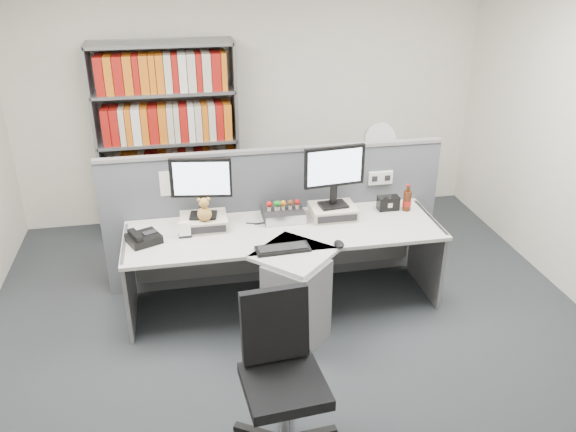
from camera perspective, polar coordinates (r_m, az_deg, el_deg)
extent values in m
plane|color=#32373B|center=(4.55, 1.58, -14.04)|extent=(5.50, 5.50, 0.00)
cube|color=silver|center=(6.42, -3.59, 11.46)|extent=(5.00, 0.04, 2.70)
cube|color=#565861|center=(5.26, -1.23, -0.14)|extent=(3.00, 0.05, 1.25)
cube|color=gray|center=(5.02, -1.29, 6.41)|extent=(3.00, 0.07, 0.03)
cube|color=white|center=(5.33, 8.94, 3.70)|extent=(0.22, 0.04, 0.12)
cube|color=white|center=(5.00, -11.45, 3.28)|extent=(0.16, 0.00, 0.22)
cube|color=white|center=(5.01, -6.87, 3.64)|extent=(0.16, 0.00, 0.22)
cube|color=white|center=(5.22, 6.41, 4.56)|extent=(0.16, 0.00, 0.22)
cube|color=beige|center=(4.84, -0.38, -1.45)|extent=(2.60, 0.80, 0.03)
cube|color=beige|center=(4.50, 0.55, -3.71)|extent=(0.74, 0.74, 0.03)
cube|color=slate|center=(4.58, 0.83, -8.37)|extent=(0.57, 0.57, 0.69)
cube|color=slate|center=(4.97, -15.12, -6.20)|extent=(0.03, 0.70, 0.72)
cube|color=slate|center=(5.36, 13.25, -3.54)|extent=(0.03, 0.70, 0.72)
cube|color=slate|center=(5.32, -1.07, -3.14)|extent=(2.50, 0.02, 0.45)
cube|color=beige|center=(4.90, -8.17, -0.56)|extent=(0.38, 0.30, 0.10)
cube|color=black|center=(4.76, -8.06, -1.34)|extent=(0.34, 0.01, 0.06)
cube|color=beige|center=(5.05, 4.38, 0.46)|extent=(0.38, 0.30, 0.10)
cube|color=black|center=(4.92, 4.82, -0.27)|extent=(0.34, 0.01, 0.06)
cube|color=black|center=(4.87, -8.21, 0.07)|extent=(0.24, 0.19, 0.02)
cube|color=black|center=(4.83, -8.27, 1.02)|extent=(0.05, 0.04, 0.18)
cube|color=black|center=(4.74, -8.46, 3.67)|extent=(0.49, 0.11, 0.32)
cube|color=#C2D9FC|center=(4.72, -8.40, 3.59)|extent=(0.44, 0.07, 0.28)
cube|color=black|center=(5.02, 4.40, 1.08)|extent=(0.25, 0.19, 0.02)
cube|color=black|center=(4.98, 4.44, 2.07)|extent=(0.06, 0.04, 0.19)
cube|color=black|center=(4.89, 4.54, 4.82)|extent=(0.52, 0.10, 0.34)
cube|color=#C2D9FC|center=(4.87, 4.57, 4.74)|extent=(0.47, 0.06, 0.29)
cube|color=black|center=(5.00, -0.50, 0.25)|extent=(0.34, 0.30, 0.09)
cube|color=silver|center=(4.87, -0.19, -0.49)|extent=(0.34, 0.01, 0.08)
cylinder|color=beige|center=(4.94, -1.83, 0.70)|extent=(0.03, 0.03, 0.03)
sphere|color=#A5140F|center=(4.92, -1.84, 1.15)|extent=(0.05, 0.05, 0.05)
cylinder|color=beige|center=(4.95, -1.15, 0.76)|extent=(0.03, 0.03, 0.03)
sphere|color=#19721E|center=(4.93, -1.15, 1.21)|extent=(0.05, 0.05, 0.05)
cylinder|color=beige|center=(4.96, -0.46, 0.81)|extent=(0.03, 0.03, 0.03)
sphere|color=orange|center=(4.94, -0.47, 1.26)|extent=(0.05, 0.05, 0.05)
cylinder|color=beige|center=(4.97, 0.22, 0.87)|extent=(0.03, 0.03, 0.03)
sphere|color=#593319|center=(4.95, 0.22, 1.31)|extent=(0.05, 0.05, 0.05)
cylinder|color=beige|center=(4.98, 0.89, 0.92)|extent=(0.03, 0.03, 0.03)
sphere|color=#A5140F|center=(4.96, 0.90, 1.37)|extent=(0.05, 0.05, 0.05)
cylinder|color=beige|center=(4.95, -0.93, 0.77)|extent=(0.03, 0.03, 0.03)
sphere|color=#19721E|center=(4.94, -0.94, 1.22)|extent=(0.05, 0.05, 0.05)
cube|color=black|center=(4.51, -0.52, -3.20)|extent=(0.43, 0.18, 0.02)
cube|color=black|center=(4.51, -0.52, -3.04)|extent=(0.38, 0.13, 0.01)
ellipsoid|color=black|center=(4.57, 4.97, -2.74)|extent=(0.08, 0.12, 0.05)
cube|color=black|center=(4.75, -13.81, -2.14)|extent=(0.31, 0.30, 0.06)
cube|color=black|center=(4.71, -14.59, -1.79)|extent=(0.13, 0.20, 0.04)
cube|color=black|center=(4.75, -13.26, -1.57)|extent=(0.13, 0.10, 0.01)
cube|color=black|center=(4.79, -9.94, -1.86)|extent=(0.10, 0.06, 0.02)
cube|color=white|center=(4.74, -9.99, -1.30)|extent=(0.09, 0.04, 0.11)
cube|color=white|center=(4.78, -10.01, -1.08)|extent=(0.09, 0.04, 0.11)
sphere|color=#B8873D|center=(4.78, -8.10, 0.19)|extent=(0.12, 0.12, 0.12)
sphere|color=#B8873D|center=(4.73, -8.17, 1.27)|extent=(0.08, 0.08, 0.08)
sphere|color=#B8873D|center=(4.72, -8.64, 1.55)|extent=(0.03, 0.03, 0.03)
sphere|color=#B8873D|center=(4.72, -7.74, 1.63)|extent=(0.03, 0.03, 0.03)
cube|color=black|center=(5.24, 9.70, 1.25)|extent=(0.18, 0.10, 0.12)
cylinder|color=#3F190A|center=(5.24, 11.47, 1.45)|extent=(0.07, 0.07, 0.18)
cylinder|color=#A5140F|center=(5.25, 11.45, 1.25)|extent=(0.07, 0.07, 0.05)
cylinder|color=#3F190A|center=(5.19, 11.58, 2.62)|extent=(0.03, 0.03, 0.05)
cylinder|color=#A5140F|center=(5.18, 11.61, 2.94)|extent=(0.03, 0.03, 0.01)
cube|color=slate|center=(6.23, -17.87, 6.49)|extent=(0.03, 0.40, 2.00)
cube|color=slate|center=(6.20, -5.08, 7.55)|extent=(0.03, 0.40, 2.00)
cube|color=slate|center=(6.36, -11.51, 7.59)|extent=(1.40, 0.02, 2.00)
cube|color=slate|center=(6.54, -10.76, -1.10)|extent=(1.38, 0.40, 0.03)
cube|color=slate|center=(6.34, -11.12, 2.94)|extent=(1.38, 0.40, 0.03)
cube|color=slate|center=(6.17, -11.51, 7.24)|extent=(1.38, 0.40, 0.03)
cube|color=slate|center=(6.04, -11.93, 11.74)|extent=(1.38, 0.40, 0.03)
cube|color=slate|center=(5.95, -12.34, 16.04)|extent=(1.38, 0.40, 0.03)
cube|color=#A5140F|center=(6.43, -10.89, 0.33)|extent=(1.24, 0.28, 0.36)
cube|color=orange|center=(6.24, -11.27, 4.49)|extent=(1.24, 0.28, 0.36)
cube|color=beige|center=(6.09, -11.67, 8.89)|extent=(1.24, 0.28, 0.36)
cube|color=white|center=(5.97, -12.10, 13.49)|extent=(1.24, 0.28, 0.36)
cube|color=slate|center=(6.31, 8.43, 1.37)|extent=(0.45, 0.60, 0.70)
cube|color=black|center=(5.99, 9.44, 1.71)|extent=(0.40, 0.02, 0.28)
cube|color=black|center=(6.12, 9.23, -1.04)|extent=(0.40, 0.02, 0.28)
cylinder|color=white|center=(6.17, 8.65, 4.47)|extent=(0.18, 0.18, 0.03)
cylinder|color=white|center=(6.14, 8.71, 5.40)|extent=(0.03, 0.03, 0.18)
cylinder|color=white|center=(6.04, 8.92, 7.51)|extent=(0.31, 0.12, 0.30)
cylinder|color=silver|center=(6.07, 8.83, 7.59)|extent=(0.31, 0.11, 0.30)
cylinder|color=silver|center=(3.78, -0.35, -18.73)|extent=(0.05, 0.05, 0.41)
cube|color=black|center=(3.63, -0.35, -16.14)|extent=(0.51, 0.51, 0.07)
cube|color=black|center=(3.61, -1.29, -10.47)|extent=(0.42, 0.15, 0.48)
cylinder|color=black|center=(4.01, 4.24, -20.19)|extent=(0.05, 0.05, 0.03)
cube|color=black|center=(4.06, -0.20, -19.05)|extent=(0.12, 0.31, 0.04)
cylinder|color=black|center=(4.16, -0.12, -18.00)|extent=(0.05, 0.05, 0.03)
cylinder|color=black|center=(4.03, -4.74, -19.92)|extent=(0.05, 0.05, 0.03)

